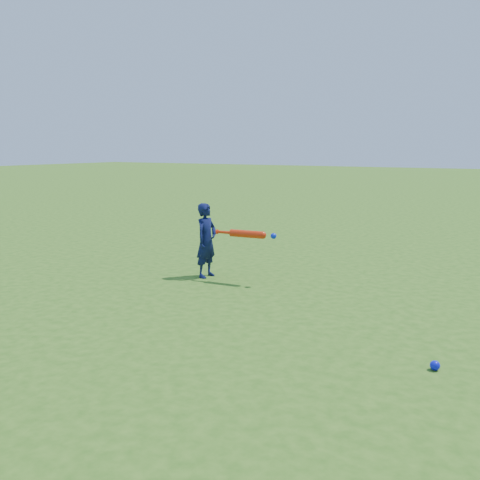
# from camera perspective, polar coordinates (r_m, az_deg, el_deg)

# --- Properties ---
(ground) EXTENTS (80.00, 80.00, 0.00)m
(ground) POSITION_cam_1_polar(r_m,az_deg,el_deg) (6.89, 1.04, -4.74)
(ground) COLOR #306317
(ground) RESTS_ON ground
(child) EXTENTS (0.26, 0.38, 1.00)m
(child) POSITION_cam_1_polar(r_m,az_deg,el_deg) (7.19, -3.60, -0.05)
(child) COLOR #0D1340
(child) RESTS_ON ground
(ground_ball_blue) EXTENTS (0.08, 0.08, 0.08)m
(ground_ball_blue) POSITION_cam_1_polar(r_m,az_deg,el_deg) (4.61, 20.08, -12.46)
(ground_ball_blue) COLOR #0D13E1
(ground_ball_blue) RESTS_ON ground
(bat_swing) EXTENTS (0.84, 0.14, 0.10)m
(bat_swing) POSITION_cam_1_polar(r_m,az_deg,el_deg) (6.83, 1.00, 0.63)
(bat_swing) COLOR red
(bat_swing) RESTS_ON ground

